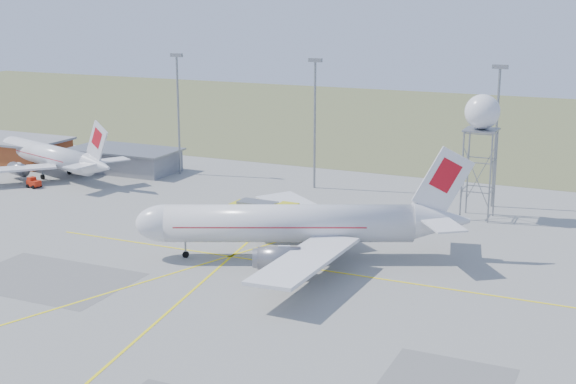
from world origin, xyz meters
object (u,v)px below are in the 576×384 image
at_px(baggage_tug, 34,184).
at_px(radar_tower, 480,149).
at_px(fire_truck, 266,216).
at_px(airliner_far, 51,156).
at_px(airliner_main, 295,224).

bearing_deg(baggage_tug, radar_tower, 19.79).
relative_size(radar_tower, baggage_tug, 7.31).
bearing_deg(baggage_tug, fire_truck, 3.24).
xyz_separation_m(airliner_far, radar_tower, (71.25, 3.39, 6.23)).
xyz_separation_m(radar_tower, baggage_tug, (-68.15, -11.37, -8.98)).
bearing_deg(airliner_main, airliner_far, -46.73).
height_order(airliner_main, baggage_tug, airliner_main).
bearing_deg(radar_tower, baggage_tug, -170.53).
relative_size(radar_tower, fire_truck, 1.85).
bearing_deg(baggage_tug, airliner_main, -5.52).
distance_m(airliner_far, baggage_tug, 9.00).
distance_m(fire_truck, baggage_tug, 44.35).
bearing_deg(airliner_far, baggage_tug, 129.65).
distance_m(airliner_far, fire_truck, 49.00).
relative_size(airliner_main, fire_truck, 4.02).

